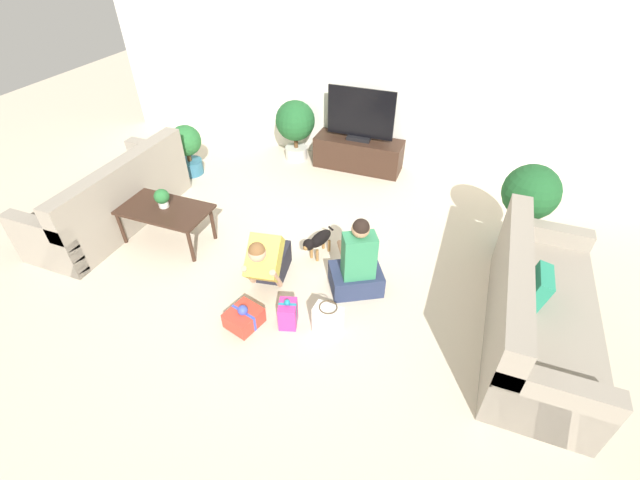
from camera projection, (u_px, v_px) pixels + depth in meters
name	position (u px, v px, depth m)	size (l,w,h in m)	color
ground_plane	(298.00, 260.00, 4.87)	(16.00, 16.00, 0.00)	beige
wall_back	(368.00, 75.00, 6.00)	(8.40, 0.06, 2.60)	white
sofa_left	(113.00, 200.00, 5.28)	(0.84, 2.08, 0.88)	gray
sofa_right	(536.00, 313.00, 3.82)	(0.84, 2.08, 0.88)	gray
coffee_table	(163.00, 212.00, 4.90)	(1.08, 0.57, 0.47)	#382319
tv_console	(358.00, 154.00, 6.44)	(1.30, 0.45, 0.46)	#382319
tv	(360.00, 117.00, 6.09)	(0.98, 0.20, 0.75)	black
potted_plant_corner_right	(529.00, 198.00, 4.67)	(0.61, 0.61, 1.04)	#336B84
potted_plant_corner_left	(187.00, 147.00, 6.18)	(0.44, 0.44, 0.75)	#336B84
potted_plant_back_left	(295.00, 124.00, 6.48)	(0.60, 0.60, 0.92)	beige
person_kneeling	(268.00, 259.00, 4.40)	(0.43, 0.76, 0.73)	#23232D
person_sitting	(357.00, 266.00, 4.31)	(0.65, 0.62, 0.92)	#283351
dog	(318.00, 241.00, 4.78)	(0.25, 0.50, 0.33)	black
gift_box_a	(244.00, 317.00, 4.07)	(0.36, 0.37, 0.24)	red
gift_box_b	(288.00, 314.00, 4.05)	(0.22, 0.24, 0.32)	#CC3389
gift_bag_a	(328.00, 319.00, 3.97)	(0.28, 0.18, 0.33)	white
mug	(162.00, 204.00, 4.86)	(0.12, 0.08, 0.09)	silver
tabletop_plant	(162.00, 198.00, 4.81)	(0.17, 0.17, 0.22)	beige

